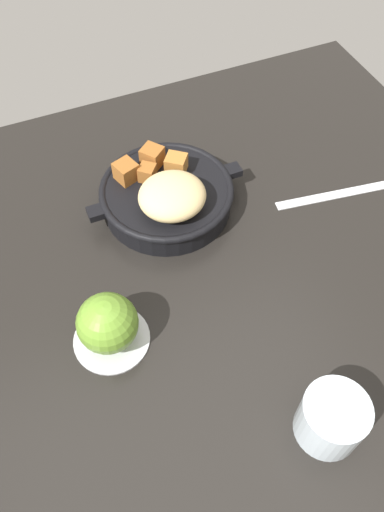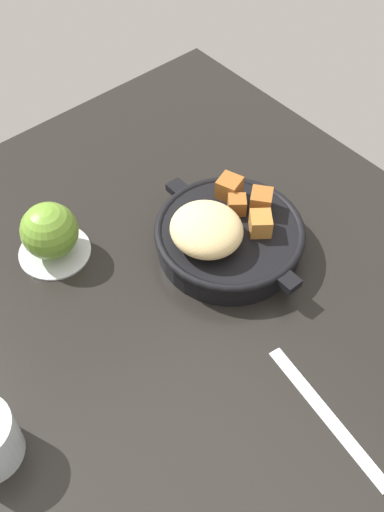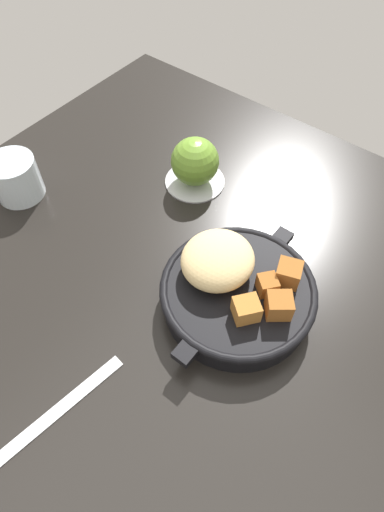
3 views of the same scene
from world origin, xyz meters
The scene contains 6 objects.
ground_plane centered at (0.00, 0.00, -1.20)cm, with size 92.18×83.61×2.40cm, color black.
cast_iron_skillet centered at (4.67, -11.46, 3.28)cm, with size 25.31×21.04×8.93cm.
saucer_plate centered at (20.08, 7.30, 0.30)cm, with size 10.26×10.26×0.60cm, color #B7BABF.
red_apple centered at (20.08, 7.30, 4.60)cm, with size 7.99×7.99×7.99cm, color olive.
butter_knife centered at (-21.72, -3.40, 0.18)cm, with size 20.50×1.60×0.36cm, color silver.
water_glass_short centered at (0.37, 28.66, 3.47)cm, with size 7.82×7.82×6.95cm, color silver.
Camera 1 is at (22.43, 40.35, 62.49)cm, focal length 36.14 mm.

